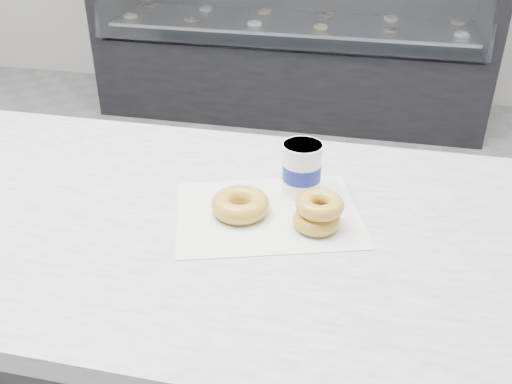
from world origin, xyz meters
The scene contains 7 objects.
ground centered at (0.00, 0.00, 0.00)m, with size 5.00×5.00×0.00m, color gray.
counter centered at (0.00, -0.60, 0.45)m, with size 3.06×0.76×0.90m.
display_case centered at (0.00, 2.12, 0.49)m, with size 2.40×0.74×1.25m.
wax_paper centered at (0.39, -0.56, 0.90)m, with size 0.34×0.26×0.00m, color silver.
donut_single centered at (0.34, -0.57, 0.92)m, with size 0.11×0.11×0.04m, color gold.
donut_stack centered at (0.49, -0.59, 0.93)m, with size 0.11×0.11×0.06m.
coffee_cup centered at (0.44, -0.47, 0.96)m, with size 0.10×0.10×0.11m.
Camera 1 is at (0.56, -1.45, 1.48)m, focal length 40.00 mm.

